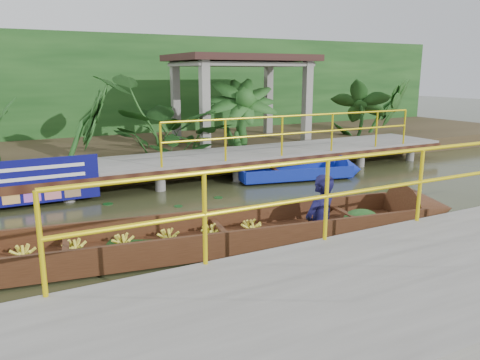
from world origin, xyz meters
name	(u,v)px	position (x,y,z in m)	size (l,w,h in m)	color
ground	(257,215)	(0.00, 0.00, 0.00)	(80.00, 80.00, 0.00)	#2C3319
land_strip	(142,148)	(0.00, 7.50, 0.23)	(30.00, 8.00, 0.45)	#382B1C
far_dock	(189,161)	(0.02, 3.43, 0.48)	(16.00, 2.06, 1.66)	slate
pavilion	(240,67)	(3.00, 6.30, 2.82)	(4.40, 3.00, 3.00)	slate
foliage_backdrop	(120,91)	(0.00, 10.00, 2.00)	(30.00, 0.80, 4.00)	#133B13
vendor_boat	(166,237)	(-2.14, -0.98, 0.24)	(11.41, 2.77, 2.32)	#371C0F
moored_blue_boat	(323,172)	(3.16, 2.05, 0.14)	(3.46, 1.51, 0.80)	#0D2098
blue_banner	(23,182)	(-3.86, 2.48, 0.56)	(2.91, 0.04, 0.91)	#0C0C60
tropical_plants	(227,112)	(2.01, 5.30, 1.48)	(14.65, 1.65, 2.07)	#133B13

